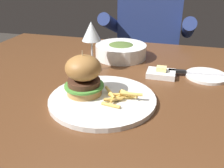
{
  "coord_description": "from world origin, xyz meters",
  "views": [
    {
      "loc": [
        0.21,
        -0.75,
        1.09
      ],
      "look_at": [
        0.04,
        -0.12,
        0.78
      ],
      "focal_mm": 40.0,
      "sensor_mm": 36.0,
      "label": 1
    }
  ],
  "objects_px": {
    "main_plate": "(102,99)",
    "diner_person": "(148,58)",
    "burger_sandwich": "(84,75)",
    "table_knife": "(192,72)",
    "bread_plate": "(206,76)",
    "soup_bowl": "(121,51)",
    "butter_dish": "(161,73)",
    "wine_glass": "(91,34)"
  },
  "relations": [
    {
      "from": "main_plate",
      "to": "diner_person",
      "type": "height_order",
      "value": "diner_person"
    },
    {
      "from": "burger_sandwich",
      "to": "diner_person",
      "type": "height_order",
      "value": "diner_person"
    },
    {
      "from": "table_knife",
      "to": "diner_person",
      "type": "xyz_separation_m",
      "value": [
        -0.24,
        0.66,
        -0.19
      ]
    },
    {
      "from": "bread_plate",
      "to": "soup_bowl",
      "type": "distance_m",
      "value": 0.36
    },
    {
      "from": "bread_plate",
      "to": "butter_dish",
      "type": "relative_size",
      "value": 1.46
    },
    {
      "from": "table_knife",
      "to": "soup_bowl",
      "type": "relative_size",
      "value": 0.95
    },
    {
      "from": "wine_glass",
      "to": "soup_bowl",
      "type": "bearing_deg",
      "value": 68.08
    },
    {
      "from": "burger_sandwich",
      "to": "diner_person",
      "type": "distance_m",
      "value": 0.94
    },
    {
      "from": "bread_plate",
      "to": "diner_person",
      "type": "distance_m",
      "value": 0.74
    },
    {
      "from": "wine_glass",
      "to": "diner_person",
      "type": "xyz_separation_m",
      "value": [
        0.12,
        0.7,
        -0.31
      ]
    },
    {
      "from": "main_plate",
      "to": "burger_sandwich",
      "type": "relative_size",
      "value": 2.35
    },
    {
      "from": "table_knife",
      "to": "soup_bowl",
      "type": "xyz_separation_m",
      "value": [
        -0.29,
        0.13,
        0.02
      ]
    },
    {
      "from": "burger_sandwich",
      "to": "table_knife",
      "type": "bearing_deg",
      "value": 39.05
    },
    {
      "from": "bread_plate",
      "to": "main_plate",
      "type": "bearing_deg",
      "value": -138.67
    },
    {
      "from": "butter_dish",
      "to": "soup_bowl",
      "type": "xyz_separation_m",
      "value": [
        -0.18,
        0.16,
        0.02
      ]
    },
    {
      "from": "main_plate",
      "to": "butter_dish",
      "type": "distance_m",
      "value": 0.27
    },
    {
      "from": "diner_person",
      "to": "butter_dish",
      "type": "bearing_deg",
      "value": -79.18
    },
    {
      "from": "wine_glass",
      "to": "main_plate",
      "type": "bearing_deg",
      "value": -63.71
    },
    {
      "from": "soup_bowl",
      "to": "bread_plate",
      "type": "bearing_deg",
      "value": -19.78
    },
    {
      "from": "main_plate",
      "to": "soup_bowl",
      "type": "bearing_deg",
      "value": 95.92
    },
    {
      "from": "soup_bowl",
      "to": "table_knife",
      "type": "bearing_deg",
      "value": -23.63
    },
    {
      "from": "main_plate",
      "to": "diner_person",
      "type": "distance_m",
      "value": 0.94
    },
    {
      "from": "table_knife",
      "to": "butter_dish",
      "type": "distance_m",
      "value": 0.11
    },
    {
      "from": "wine_glass",
      "to": "butter_dish",
      "type": "bearing_deg",
      "value": 2.16
    },
    {
      "from": "soup_bowl",
      "to": "diner_person",
      "type": "relative_size",
      "value": 0.18
    },
    {
      "from": "bread_plate",
      "to": "butter_dish",
      "type": "distance_m",
      "value": 0.16
    },
    {
      "from": "butter_dish",
      "to": "table_knife",
      "type": "bearing_deg",
      "value": 16.65
    },
    {
      "from": "soup_bowl",
      "to": "diner_person",
      "type": "bearing_deg",
      "value": 84.46
    },
    {
      "from": "main_plate",
      "to": "wine_glass",
      "type": "height_order",
      "value": "wine_glass"
    },
    {
      "from": "butter_dish",
      "to": "bread_plate",
      "type": "bearing_deg",
      "value": 13.18
    },
    {
      "from": "wine_glass",
      "to": "diner_person",
      "type": "distance_m",
      "value": 0.78
    },
    {
      "from": "butter_dish",
      "to": "diner_person",
      "type": "relative_size",
      "value": 0.08
    },
    {
      "from": "wine_glass",
      "to": "table_knife",
      "type": "height_order",
      "value": "wine_glass"
    },
    {
      "from": "burger_sandwich",
      "to": "wine_glass",
      "type": "xyz_separation_m",
      "value": [
        -0.05,
        0.21,
        0.07
      ]
    },
    {
      "from": "main_plate",
      "to": "table_knife",
      "type": "distance_m",
      "value": 0.36
    },
    {
      "from": "table_knife",
      "to": "butter_dish",
      "type": "xyz_separation_m",
      "value": [
        -0.1,
        -0.03,
        -0.0
      ]
    },
    {
      "from": "bread_plate",
      "to": "butter_dish",
      "type": "bearing_deg",
      "value": -166.82
    },
    {
      "from": "wine_glass",
      "to": "diner_person",
      "type": "bearing_deg",
      "value": 80.36
    },
    {
      "from": "main_plate",
      "to": "butter_dish",
      "type": "height_order",
      "value": "butter_dish"
    },
    {
      "from": "burger_sandwich",
      "to": "soup_bowl",
      "type": "relative_size",
      "value": 0.61
    },
    {
      "from": "butter_dish",
      "to": "soup_bowl",
      "type": "relative_size",
      "value": 0.46
    },
    {
      "from": "table_knife",
      "to": "soup_bowl",
      "type": "bearing_deg",
      "value": 156.37
    }
  ]
}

